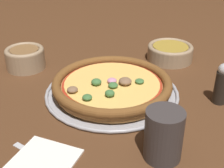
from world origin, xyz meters
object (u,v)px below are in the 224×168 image
fork (50,162)px  pepper_shaker (222,84)px  pizza (112,85)px  bowl_near (170,52)px  bowl_far (25,57)px  napkin (44,159)px  drinking_cup (164,135)px  pizza_tray (112,92)px

fork → pepper_shaker: (-0.25, -0.34, 0.05)m
pizza → bowl_near: 0.27m
pizza → fork: pizza is taller
bowl_far → napkin: bowl_far is taller
drinking_cup → fork: 0.21m
bowl_near → fork: size_ratio=0.82×
pizza → napkin: bearing=87.1°
pepper_shaker → bowl_near: bearing=-48.3°
pepper_shaker → drinking_cup: bearing=73.6°
bowl_near → pizza_tray: bearing=73.8°
bowl_far → fork: size_ratio=0.67×
pizza → pepper_shaker: (-0.25, -0.07, 0.02)m
drinking_cup → napkin: size_ratio=0.85×
bowl_far → pepper_shaker: 0.54m
drinking_cup → napkin: (0.19, 0.10, -0.05)m
bowl_near → drinking_cup: bearing=103.2°
pizza_tray → fork: size_ratio=2.00×
pizza → drinking_cup: drinking_cup is taller
pizza → bowl_far: bearing=-6.9°
bowl_near → bowl_far: bowl_far is taller
bowl_near → napkin: bowl_near is taller
bowl_far → drinking_cup: (-0.47, 0.20, 0.02)m
pizza → pizza_tray: bearing=-85.0°
pizza → napkin: size_ratio=2.57×
napkin → fork: napkin is taller
bowl_far → pepper_shaker: bearing=-176.3°
pepper_shaker → bowl_far: bearing=3.7°
bowl_near → pepper_shaker: 0.26m
pizza_tray → bowl_near: size_ratio=2.42×
bowl_near → fork: bowl_near is taller
drinking_cup → bowl_near: bearing=-76.8°
pizza_tray → bowl_far: 0.29m
bowl_far → bowl_near: bearing=-148.2°
pizza → napkin: 0.27m
napkin → fork: bearing=175.7°
pizza_tray → pepper_shaker: pepper_shaker is taller
pizza_tray → napkin: 0.27m
pizza → drinking_cup: 0.25m
napkin → bowl_far: bearing=-47.8°
bowl_far → drinking_cup: bearing=156.3°
bowl_far → pepper_shaker: pepper_shaker is taller
bowl_near → bowl_far: bearing=31.8°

